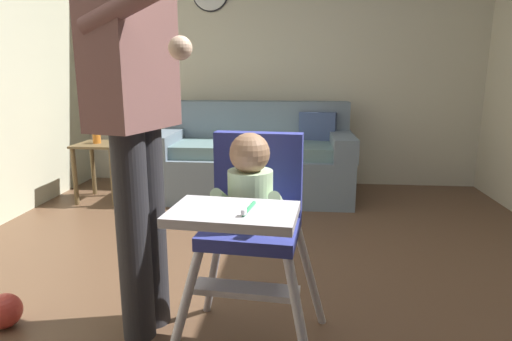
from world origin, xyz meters
TOP-DOWN VIEW (x-y plane):
  - ground at (0.00, 0.00)m, footprint 5.63×6.72m
  - wall_far at (0.00, 2.59)m, footprint 4.83×0.06m
  - couch at (-0.18, 2.07)m, footprint 1.80×0.86m
  - high_chair at (0.05, -0.30)m, footprint 0.66×0.76m
  - adult_standing at (-0.44, -0.17)m, footprint 0.50×0.58m
  - toy_ball at (-1.09, -0.22)m, footprint 0.16×0.16m
  - side_table at (-1.52, 1.76)m, footprint 0.40×0.40m
  - sippy_cup at (-1.55, 1.76)m, footprint 0.07×0.07m

SIDE VIEW (x-z plane):
  - ground at x=0.00m, z-range -0.10..0.00m
  - toy_ball at x=-1.09m, z-range 0.00..0.16m
  - couch at x=-0.18m, z-range -0.10..0.76m
  - side_table at x=-1.52m, z-range 0.12..0.64m
  - sippy_cup at x=-1.55m, z-range 0.52..0.62m
  - high_chair at x=0.05m, z-range 0.17..1.10m
  - adult_standing at x=-0.44m, z-range 0.12..1.82m
  - wall_far at x=0.00m, z-range 0.00..2.78m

